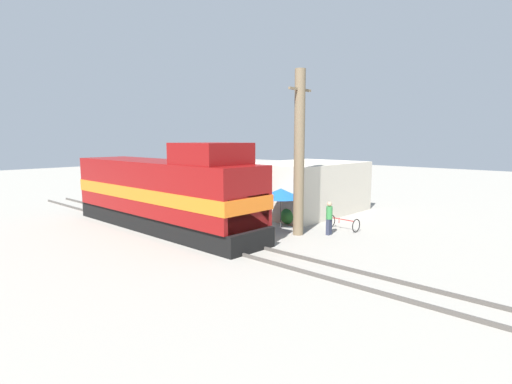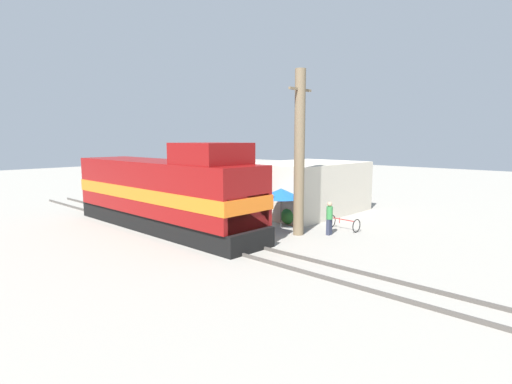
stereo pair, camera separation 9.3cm
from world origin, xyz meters
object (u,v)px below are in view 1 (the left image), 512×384
at_px(billboard_sign, 249,182).
at_px(person_bystander, 329,217).
at_px(locomotive, 166,193).
at_px(utility_pole, 299,153).
at_px(bicycle, 343,223).
at_px(vendor_umbrella, 281,193).

xyz_separation_m(billboard_sign, person_bystander, (-0.31, -6.24, -1.37)).
distance_m(billboard_sign, person_bystander, 6.40).
bearing_deg(locomotive, utility_pole, -55.64).
bearing_deg(person_bystander, bicycle, 1.54).
xyz_separation_m(locomotive, person_bystander, (5.26, -7.37, -1.11)).
height_order(utility_pole, bicycle, utility_pole).
xyz_separation_m(vendor_umbrella, billboard_sign, (0.88, 3.35, 0.31)).
bearing_deg(locomotive, person_bystander, -54.50).
relative_size(vendor_umbrella, person_bystander, 1.36).
distance_m(locomotive, billboard_sign, 5.69).
height_order(locomotive, utility_pole, utility_pole).
relative_size(utility_pole, bicycle, 4.93).
relative_size(locomotive, bicycle, 8.17).
relative_size(person_bystander, bicycle, 1.02).
relative_size(locomotive, billboard_sign, 4.44).
xyz_separation_m(utility_pole, person_bystander, (1.08, -1.26, -3.40)).
distance_m(utility_pole, vendor_umbrella, 2.90).
distance_m(utility_pole, person_bystander, 3.78).
bearing_deg(vendor_umbrella, bicycle, -53.34).
bearing_deg(bicycle, vendor_umbrella, -49.78).
distance_m(billboard_sign, bicycle, 6.63).
bearing_deg(billboard_sign, locomotive, 168.53).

